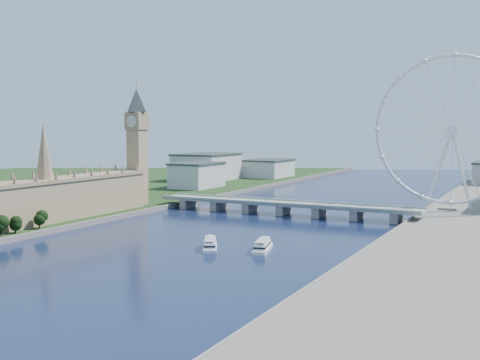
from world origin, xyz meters
The scene contains 7 objects.
parliament_range centered at (-128.00, 170.00, 18.48)m, with size 24.00×200.00×70.00m.
big_ben centered at (-128.00, 278.00, 66.57)m, with size 20.02×20.02×110.00m.
westminster_bridge centered at (0.00, 300.00, 6.63)m, with size 220.00×22.00×9.50m.
london_eye centered at (119.98, 355.08, 67.52)m, with size 113.60×39.12×124.30m.
city_skyline centered at (39.22, 560.08, 16.96)m, with size 505.00×280.00×32.00m.
tour_boat_near centered at (16.97, 151.53, 0.00)m, with size 7.82×30.56×6.76m, color white, non-canonical shape.
tour_boat_far centered at (45.61, 161.01, 0.00)m, with size 7.87×30.73×6.80m, color silver, non-canonical shape.
Camera 1 is at (186.58, -142.94, 69.26)m, focal length 45.00 mm.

